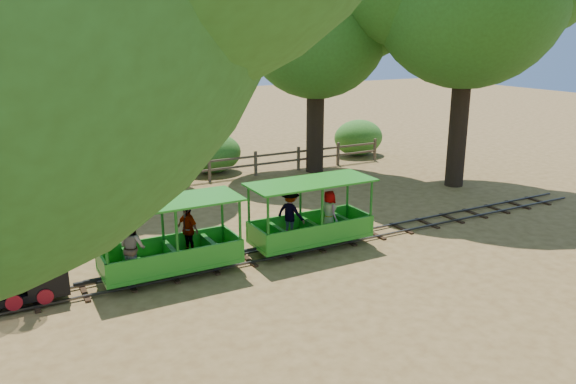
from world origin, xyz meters
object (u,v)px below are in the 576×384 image
locomotive (0,240)px  carriage_rear (308,219)px  fence (185,170)px  carriage_front (165,246)px

locomotive → carriage_rear: (7.30, -0.00, -0.73)m
locomotive → fence: 10.30m
carriage_front → fence: bearing=68.7°
carriage_rear → locomotive: bearing=180.0°
locomotive → carriage_rear: locomotive is taller
carriage_front → fence: 8.61m
carriage_front → fence: size_ratio=0.19×
carriage_front → carriage_rear: same height
carriage_rear → fence: bearing=95.8°
locomotive → carriage_rear: 7.34m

